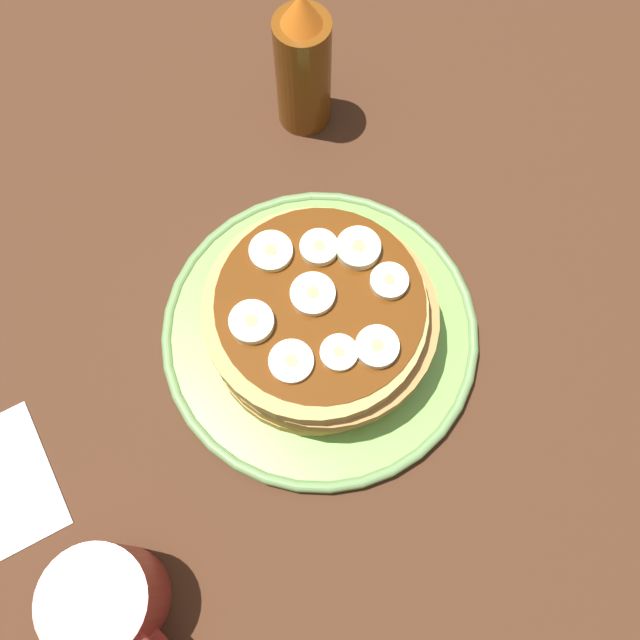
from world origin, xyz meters
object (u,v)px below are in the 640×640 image
plate (320,332)px  banana_slice_5 (389,282)px  banana_slice_8 (291,362)px  coffee_mug (110,603)px  banana_slice_7 (319,248)px  pancake_stack (321,320)px  banana_slice_6 (252,322)px  syrup_bottle (303,67)px  banana_slice_2 (271,252)px  banana_slice_3 (339,353)px  banana_slice_0 (311,296)px  banana_slice_4 (381,343)px  banana_slice_1 (358,249)px

plate → banana_slice_5: banana_slice_5 is taller
banana_slice_8 → coffee_mug: 21.05cm
banana_slice_5 → banana_slice_7: size_ratio=0.99×
pancake_stack → banana_slice_8: (1.41, -4.79, 3.44)cm
banana_slice_6 → syrup_bottle: bearing=123.3°
banana_slice_6 → banana_slice_8: 4.21cm
banana_slice_6 → coffee_mug: (5.69, -20.87, -4.16)cm
pancake_stack → banana_slice_2: size_ratio=5.57×
banana_slice_2 → coffee_mug: banana_slice_2 is taller
pancake_stack → banana_slice_3: banana_slice_3 is taller
banana_slice_6 → banana_slice_8: bearing=-3.5°
banana_slice_0 → banana_slice_4: 6.32cm
banana_slice_1 → banana_slice_8: (2.23, -10.07, -0.18)cm
banana_slice_7 → coffee_mug: bearing=-78.2°
banana_slice_8 → syrup_bottle: bearing=130.4°
banana_slice_7 → banana_slice_4: bearing=-17.8°
pancake_stack → banana_slice_7: (-3.12, 3.33, 3.56)cm
banana_slice_8 → syrup_bottle: 27.39cm
banana_slice_4 → banana_slice_0: bearing=-174.4°
banana_slice_2 → banana_slice_5: (8.40, 4.09, 0.04)cm
banana_slice_5 → banana_slice_8: size_ratio=0.89×
banana_slice_0 → banana_slice_2: 4.83cm
banana_slice_5 → banana_slice_6: (-5.49, -9.29, 0.04)cm
banana_slice_1 → banana_slice_5: 3.56cm
banana_slice_7 → banana_slice_8: banana_slice_7 is taller
banana_slice_6 → banana_slice_4: bearing=32.2°
banana_slice_3 → coffee_mug: 23.76cm
banana_slice_5 → coffee_mug: bearing=-89.6°
plate → banana_slice_4: (5.56, 0.45, 7.31)cm
plate → syrup_bottle: syrup_bottle is taller
banana_slice_2 → banana_slice_6: size_ratio=1.01×
banana_slice_2 → coffee_mug: bearing=-71.7°
banana_slice_4 → coffee_mug: bearing=-95.4°
plate → coffee_mug: size_ratio=2.53×
banana_slice_0 → banana_slice_4: bearing=5.6°
plate → banana_slice_3: (3.76, -2.15, 7.20)cm
pancake_stack → banana_slice_2: 6.71cm
banana_slice_2 → banana_slice_7: 3.70cm
banana_slice_0 → banana_slice_4: same height
pancake_stack → syrup_bottle: (-16.32, 16.05, 2.20)cm
banana_slice_2 → banana_slice_8: banana_slice_2 is taller
banana_slice_3 → banana_slice_8: bearing=-127.8°
banana_slice_0 → banana_slice_3: 4.91cm
plate → banana_slice_3: bearing=-29.7°
coffee_mug → banana_slice_7: bearing=101.8°
banana_slice_1 → syrup_bottle: syrup_bottle is taller
plate → banana_slice_0: banana_slice_0 is taller
banana_slice_4 → coffee_mug: banana_slice_4 is taller
pancake_stack → banana_slice_0: (-0.92, -0.02, 3.53)cm
banana_slice_0 → banana_slice_8: (2.33, -4.77, -0.09)cm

